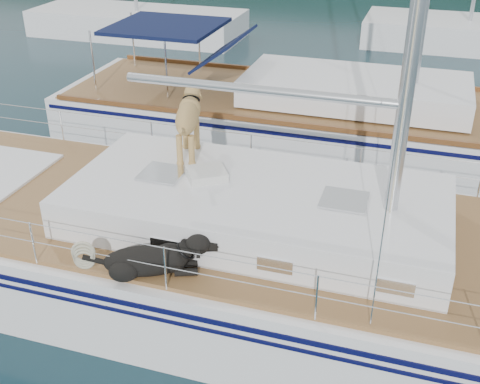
% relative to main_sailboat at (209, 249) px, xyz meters
% --- Properties ---
extents(ground, '(120.00, 120.00, 0.00)m').
position_rel_main_sailboat_xyz_m(ground, '(-0.09, 0.00, -0.68)').
color(ground, black).
rests_on(ground, ground).
extents(main_sailboat, '(12.00, 3.92, 14.01)m').
position_rel_main_sailboat_xyz_m(main_sailboat, '(0.00, 0.00, 0.00)').
color(main_sailboat, white).
rests_on(main_sailboat, ground).
extents(neighbor_sailboat, '(11.00, 3.50, 13.30)m').
position_rel_main_sailboat_xyz_m(neighbor_sailboat, '(0.20, 5.71, -0.05)').
color(neighbor_sailboat, white).
rests_on(neighbor_sailboat, ground).
extents(bg_boat_west, '(8.00, 3.00, 11.65)m').
position_rel_main_sailboat_xyz_m(bg_boat_west, '(-8.09, 14.00, -0.23)').
color(bg_boat_west, white).
rests_on(bg_boat_west, ground).
extents(bg_boat_center, '(7.20, 3.00, 11.65)m').
position_rel_main_sailboat_xyz_m(bg_boat_center, '(3.91, 16.00, -0.23)').
color(bg_boat_center, white).
rests_on(bg_boat_center, ground).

